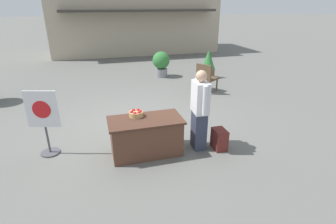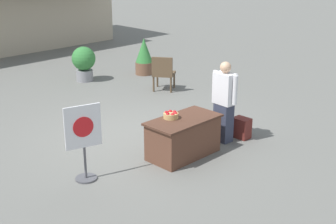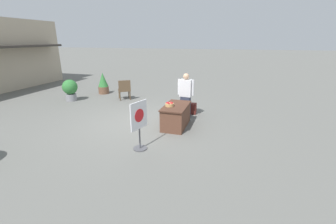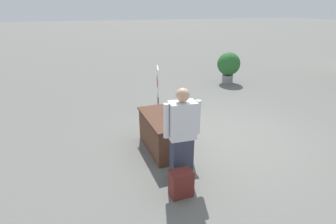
{
  "view_description": "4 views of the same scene",
  "coord_description": "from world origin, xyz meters",
  "px_view_note": "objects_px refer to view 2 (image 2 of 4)",
  "views": [
    {
      "loc": [
        -0.82,
        -5.82,
        2.75
      ],
      "look_at": [
        0.46,
        -1.37,
        0.81
      ],
      "focal_mm": 28.0,
      "sensor_mm": 36.0,
      "label": 1
    },
    {
      "loc": [
        -5.79,
        -6.75,
        3.63
      ],
      "look_at": [
        -0.25,
        -1.25,
        0.88
      ],
      "focal_mm": 50.0,
      "sensor_mm": 36.0,
      "label": 2
    },
    {
      "loc": [
        -6.72,
        -3.11,
        2.76
      ],
      "look_at": [
        0.04,
        -1.1,
        0.46
      ],
      "focal_mm": 24.0,
      "sensor_mm": 36.0,
      "label": 3
    },
    {
      "loc": [
        4.5,
        -3.0,
        2.72
      ],
      "look_at": [
        0.39,
        -1.44,
        0.97
      ],
      "focal_mm": 28.0,
      "sensor_mm": 36.0,
      "label": 4
    }
  ],
  "objects_px": {
    "display_table": "(183,137)",
    "apple_basket": "(171,115)",
    "backpack": "(242,128)",
    "poster_board": "(84,140)",
    "patio_chair": "(163,72)",
    "potted_plant_near_left": "(144,57)",
    "person_visitor": "(224,102)",
    "potted_plant_far_left": "(84,62)"
  },
  "relations": [
    {
      "from": "backpack",
      "to": "potted_plant_far_left",
      "type": "height_order",
      "value": "potted_plant_far_left"
    },
    {
      "from": "apple_basket",
      "to": "potted_plant_far_left",
      "type": "xyz_separation_m",
      "value": [
        1.89,
        5.34,
        -0.22
      ]
    },
    {
      "from": "display_table",
      "to": "potted_plant_near_left",
      "type": "height_order",
      "value": "potted_plant_near_left"
    },
    {
      "from": "apple_basket",
      "to": "potted_plant_far_left",
      "type": "height_order",
      "value": "potted_plant_far_left"
    },
    {
      "from": "patio_chair",
      "to": "potted_plant_near_left",
      "type": "relative_size",
      "value": 0.86
    },
    {
      "from": "potted_plant_far_left",
      "to": "patio_chair",
      "type": "bearing_deg",
      "value": -68.65
    },
    {
      "from": "poster_board",
      "to": "potted_plant_near_left",
      "type": "height_order",
      "value": "poster_board"
    },
    {
      "from": "potted_plant_near_left",
      "to": "potted_plant_far_left",
      "type": "distance_m",
      "value": 1.85
    },
    {
      "from": "poster_board",
      "to": "potted_plant_near_left",
      "type": "distance_m",
      "value": 6.87
    },
    {
      "from": "patio_chair",
      "to": "potted_plant_far_left",
      "type": "distance_m",
      "value": 2.48
    },
    {
      "from": "patio_chair",
      "to": "person_visitor",
      "type": "bearing_deg",
      "value": -149.35
    },
    {
      "from": "patio_chair",
      "to": "apple_basket",
      "type": "bearing_deg",
      "value": -166.24
    },
    {
      "from": "apple_basket",
      "to": "potted_plant_far_left",
      "type": "relative_size",
      "value": 0.27
    },
    {
      "from": "apple_basket",
      "to": "potted_plant_near_left",
      "type": "distance_m",
      "value": 5.92
    },
    {
      "from": "display_table",
      "to": "apple_basket",
      "type": "xyz_separation_m",
      "value": [
        -0.14,
        0.18,
        0.42
      ]
    },
    {
      "from": "person_visitor",
      "to": "potted_plant_far_left",
      "type": "height_order",
      "value": "person_visitor"
    },
    {
      "from": "backpack",
      "to": "patio_chair",
      "type": "relative_size",
      "value": 0.45
    },
    {
      "from": "display_table",
      "to": "person_visitor",
      "type": "height_order",
      "value": "person_visitor"
    },
    {
      "from": "person_visitor",
      "to": "potted_plant_near_left",
      "type": "xyz_separation_m",
      "value": [
        2.41,
        4.94,
        -0.28
      ]
    },
    {
      "from": "apple_basket",
      "to": "backpack",
      "type": "xyz_separation_m",
      "value": [
        1.59,
        -0.43,
        -0.57
      ]
    },
    {
      "from": "poster_board",
      "to": "apple_basket",
      "type": "bearing_deg",
      "value": 95.84
    },
    {
      "from": "potted_plant_near_left",
      "to": "display_table",
      "type": "bearing_deg",
      "value": -125.56
    },
    {
      "from": "poster_board",
      "to": "patio_chair",
      "type": "bearing_deg",
      "value": 137.6
    },
    {
      "from": "person_visitor",
      "to": "backpack",
      "type": "relative_size",
      "value": 3.83
    },
    {
      "from": "display_table",
      "to": "backpack",
      "type": "height_order",
      "value": "display_table"
    },
    {
      "from": "backpack",
      "to": "patio_chair",
      "type": "xyz_separation_m",
      "value": [
        1.2,
        3.46,
        0.31
      ]
    },
    {
      "from": "backpack",
      "to": "patio_chair",
      "type": "height_order",
      "value": "patio_chair"
    },
    {
      "from": "person_visitor",
      "to": "poster_board",
      "type": "xyz_separation_m",
      "value": [
        -2.89,
        0.58,
        -0.1
      ]
    },
    {
      "from": "display_table",
      "to": "potted_plant_far_left",
      "type": "distance_m",
      "value": 5.79
    },
    {
      "from": "person_visitor",
      "to": "poster_board",
      "type": "height_order",
      "value": "person_visitor"
    },
    {
      "from": "display_table",
      "to": "backpack",
      "type": "bearing_deg",
      "value": -9.9
    },
    {
      "from": "apple_basket",
      "to": "potted_plant_far_left",
      "type": "bearing_deg",
      "value": 70.5
    },
    {
      "from": "person_visitor",
      "to": "backpack",
      "type": "height_order",
      "value": "person_visitor"
    },
    {
      "from": "backpack",
      "to": "poster_board",
      "type": "height_order",
      "value": "poster_board"
    },
    {
      "from": "backpack",
      "to": "potted_plant_near_left",
      "type": "xyz_separation_m",
      "value": [
        2.03,
        5.11,
        0.33
      ]
    },
    {
      "from": "person_visitor",
      "to": "backpack",
      "type": "distance_m",
      "value": 0.74
    },
    {
      "from": "apple_basket",
      "to": "person_visitor",
      "type": "xyz_separation_m",
      "value": [
        1.2,
        -0.26,
        0.03
      ]
    },
    {
      "from": "poster_board",
      "to": "backpack",
      "type": "bearing_deg",
      "value": 93.57
    },
    {
      "from": "potted_plant_far_left",
      "to": "poster_board",
      "type": "bearing_deg",
      "value": -125.46
    },
    {
      "from": "person_visitor",
      "to": "backpack",
      "type": "xyz_separation_m",
      "value": [
        0.39,
        -0.17,
        -0.61
      ]
    },
    {
      "from": "patio_chair",
      "to": "potted_plant_near_left",
      "type": "distance_m",
      "value": 1.84
    },
    {
      "from": "display_table",
      "to": "apple_basket",
      "type": "bearing_deg",
      "value": 128.29
    }
  ]
}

